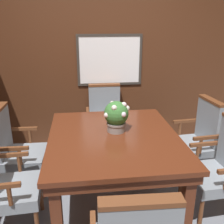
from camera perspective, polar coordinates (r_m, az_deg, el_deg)
The scene contains 9 objects.
ground_plane at distance 2.82m, azimuth -0.11°, elevation -22.11°, with size 14.00×14.00×0.00m, color gray.
wall_back at distance 3.86m, azimuth -3.23°, elevation 9.90°, with size 7.20×0.08×2.45m.
dining_table at distance 2.69m, azimuth 0.40°, elevation -7.00°, with size 1.30×1.50×0.76m.
chair_left_near at distance 2.58m, azimuth -22.95°, elevation -13.66°, with size 0.52×0.56×1.00m.
chair_right_far at distance 3.34m, azimuth 18.24°, elevation -5.22°, with size 0.53×0.57×1.00m.
chair_left_far at distance 3.13m, azimuth -20.39°, elevation -7.26°, with size 0.50×0.55×1.00m.
chair_right_near at distance 2.81m, azimuth 22.71°, elevation -10.76°, with size 0.52×0.57×1.00m.
chair_head_far at distance 3.80m, azimuth -1.45°, elevation -1.20°, with size 0.55×0.49×1.00m.
potted_plant at distance 2.69m, azimuth 0.96°, elevation -0.79°, with size 0.27×0.26×0.32m.
Camera 1 is at (-0.25, -2.09, 1.87)m, focal length 42.00 mm.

